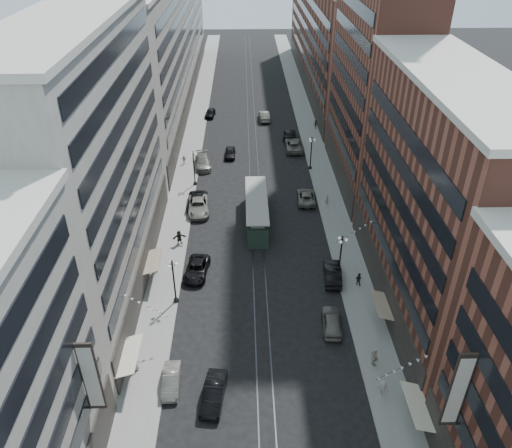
{
  "coord_description": "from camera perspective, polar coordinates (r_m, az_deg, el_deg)",
  "views": [
    {
      "loc": [
        -1.58,
        -13.39,
        36.53
      ],
      "look_at": [
        -0.3,
        35.79,
        5.0
      ],
      "focal_mm": 35.0,
      "sensor_mm": 36.0,
      "label": 1
    }
  ],
  "objects": [
    {
      "name": "car_9",
      "position": [
        104.6,
        -5.27,
        12.52
      ],
      "size": [
        2.31,
        4.65,
        1.52
      ],
      "primitive_type": "imported",
      "rotation": [
        0.0,
        0.0,
        -0.12
      ],
      "color": "black",
      "rests_on": "ground"
    },
    {
      "name": "lamppost_sw_far",
      "position": [
        53.75,
        -9.37,
        -6.33
      ],
      "size": [
        1.03,
        1.14,
        5.52
      ],
      "color": "black",
      "rests_on": "sidewalk_west"
    },
    {
      "name": "car_extra_0",
      "position": [
        89.17,
        4.35,
        9.0
      ],
      "size": [
        3.08,
        6.5,
        1.79
      ],
      "primitive_type": "imported",
      "rotation": [
        0.0,
        0.0,
        3.12
      ],
      "color": "#67645B",
      "rests_on": "ground"
    },
    {
      "name": "building_west_far",
      "position": [
        112.95,
        -9.93,
        20.19
      ],
      "size": [
        8.0,
        90.0,
        26.0
      ],
      "primitive_type": "cube",
      "color": "#A59F92",
      "rests_on": "ground"
    },
    {
      "name": "car_extra_1",
      "position": [
        70.51,
        -6.61,
        2.04
      ],
      "size": [
        3.37,
        6.46,
        1.74
      ],
      "primitive_type": "imported",
      "rotation": [
        0.0,
        0.0,
        0.08
      ],
      "color": "gray",
      "rests_on": "ground"
    },
    {
      "name": "building_east_far",
      "position": [
        122.33,
        7.78,
        20.81
      ],
      "size": [
        8.0,
        72.0,
        24.0
      ],
      "primitive_type": "cube",
      "color": "brown",
      "rests_on": "ground"
    },
    {
      "name": "pedestrian_6",
      "position": [
        84.23,
        -8.21,
        7.29
      ],
      "size": [
        0.96,
        0.62,
        1.52
      ],
      "primitive_type": "imported",
      "rotation": [
        0.0,
        0.0,
        3.41
      ],
      "color": "#A49B88",
      "rests_on": "sidewalk_west"
    },
    {
      "name": "rail_west",
      "position": [
        91.04,
        -0.83,
        9.0
      ],
      "size": [
        0.12,
        180.0,
        0.02
      ],
      "primitive_type": "cube",
      "color": "#2D2D33",
      "rests_on": "ground"
    },
    {
      "name": "building_east_tower",
      "position": [
        73.5,
        14.01,
        19.57
      ],
      "size": [
        8.0,
        26.0,
        42.0
      ],
      "primitive_type": "cube",
      "color": "brown",
      "rests_on": "ground"
    },
    {
      "name": "lamppost_se_mid",
      "position": [
        81.37,
        6.32,
        8.19
      ],
      "size": [
        1.03,
        1.14,
        5.52
      ],
      "color": "black",
      "rests_on": "sidewalk_east"
    },
    {
      "name": "pedestrian_1",
      "position": [
        48.9,
        -13.7,
        -15.07
      ],
      "size": [
        0.92,
        0.52,
        1.84
      ],
      "primitive_type": "imported",
      "rotation": [
        0.0,
        0.0,
        3.11
      ],
      "color": "#AFA091",
      "rests_on": "sidewalk_west"
    },
    {
      "name": "car_10",
      "position": [
        58.24,
        8.73,
        -5.56
      ],
      "size": [
        2.25,
        5.37,
        1.73
      ],
      "primitive_type": "imported",
      "rotation": [
        0.0,
        0.0,
        3.06
      ],
      "color": "black",
      "rests_on": "ground"
    },
    {
      "name": "car_11",
      "position": [
        73.03,
        5.75,
        3.15
      ],
      "size": [
        2.86,
        5.65,
        1.53
      ],
      "primitive_type": "imported",
      "rotation": [
        0.0,
        0.0,
        3.08
      ],
      "color": "slate",
      "rests_on": "ground"
    },
    {
      "name": "streetcar",
      "position": [
        67.26,
        0.07,
        1.44
      ],
      "size": [
        2.9,
        13.09,
        3.62
      ],
      "color": "#253B2E",
      "rests_on": "ground"
    },
    {
      "name": "sidewalk_west",
      "position": [
        91.5,
        -7.37,
        8.9
      ],
      "size": [
        4.0,
        180.0,
        0.15
      ],
      "primitive_type": "cube",
      "color": "gray",
      "rests_on": "ground"
    },
    {
      "name": "lamppost_sw_mid",
      "position": [
        76.51,
        -7.11,
        6.48
      ],
      "size": [
        1.03,
        1.14,
        5.52
      ],
      "color": "black",
      "rests_on": "sidewalk_west"
    },
    {
      "name": "car_1",
      "position": [
        47.31,
        -9.69,
        -17.22
      ],
      "size": [
        1.61,
        4.29,
        1.4
      ],
      "primitive_type": "imported",
      "rotation": [
        0.0,
        0.0,
        0.03
      ],
      "color": "gray",
      "rests_on": "ground"
    },
    {
      "name": "pedestrian_2",
      "position": [
        59.54,
        -11.44,
        -4.83
      ],
      "size": [
        0.81,
        0.52,
        1.57
      ],
      "primitive_type": "imported",
      "rotation": [
        0.0,
        0.0,
        -0.14
      ],
      "color": "black",
      "rests_on": "sidewalk_west"
    },
    {
      "name": "pedestrian_9",
      "position": [
        98.36,
        6.84,
        11.24
      ],
      "size": [
        1.08,
        0.45,
        1.67
      ],
      "primitive_type": "imported",
      "rotation": [
        0.0,
        0.0,
        -0.0
      ],
      "color": "black",
      "rests_on": "sidewalk_east"
    },
    {
      "name": "car_5",
      "position": [
        45.82,
        -4.84,
        -18.71
      ],
      "size": [
        2.34,
        5.15,
        1.64
      ],
      "primitive_type": "imported",
      "rotation": [
        0.0,
        0.0,
        -0.12
      ],
      "color": "black",
      "rests_on": "ground"
    },
    {
      "name": "car_8",
      "position": [
        83.15,
        -6.1,
        7.08
      ],
      "size": [
        3.1,
        6.34,
        1.77
      ],
      "primitive_type": "imported",
      "rotation": [
        0.0,
        0.0,
        0.1
      ],
      "color": "#67665C",
      "rests_on": "ground"
    },
    {
      "name": "sidewalk_east",
      "position": [
        91.88,
        6.58,
        9.06
      ],
      "size": [
        4.0,
        180.0,
        0.15
      ],
      "primitive_type": "cube",
      "color": "gray",
      "rests_on": "ground"
    },
    {
      "name": "car_2",
      "position": [
        58.74,
        -6.8,
        -5.13
      ],
      "size": [
        3.12,
        5.7,
        1.51
      ],
      "primitive_type": "imported",
      "rotation": [
        0.0,
        0.0,
        -0.11
      ],
      "color": "black",
      "rests_on": "ground"
    },
    {
      "name": "rail_east",
      "position": [
        91.07,
        0.06,
        9.01
      ],
      "size": [
        0.12,
        180.0,
        0.02
      ],
      "primitive_type": "cube",
      "color": "#2D2D33",
      "rests_on": "ground"
    },
    {
      "name": "car_7",
      "position": [
        71.65,
        -6.76,
        2.51
      ],
      "size": [
        2.78,
        5.94,
        1.64
      ],
      "primitive_type": "imported",
      "rotation": [
        0.0,
        0.0,
        -0.01
      ],
      "color": "black",
      "rests_on": "ground"
    },
    {
      "name": "ground",
      "position": [
        82.0,
        -0.24,
        6.2
      ],
      "size": [
        220.0,
        220.0,
        0.0
      ],
      "primitive_type": "plane",
      "color": "black",
      "rests_on": "ground"
    },
    {
      "name": "pedestrian_4",
      "position": [
        49.15,
        13.39,
        -14.62
      ],
      "size": [
        0.82,
        1.24,
        1.94
      ],
      "primitive_type": "imported",
      "rotation": [
        0.0,
        0.0,
        1.86
      ],
      "color": "#BEB39D",
      "rests_on": "sidewalk_east"
    },
    {
      "name": "car_13",
      "position": [
        86.4,
        -2.99,
        8.14
      ],
      "size": [
        1.9,
        4.45,
        1.5
      ],
      "primitive_type": "imported",
      "rotation": [
        0.0,
        0.0,
        -0.03
      ],
      "color": "black",
      "rests_on": "ground"
    },
    {
      "name": "car_14",
      "position": [
        102.25,
        0.95,
        12.24
      ],
      "size": [
        2.2,
        5.44,
        1.76
      ],
      "primitive_type": "imported",
      "rotation": [
        0.0,
        0.0,
        3.21
      ],
      "color": "#65645A",
      "rests_on": "ground"
    },
    {
      "name": "pedestrian_8",
      "position": [
        72.31,
        8.11,
        2.8
      ],
      "size": [
        0.67,
        0.58,
        1.55
      ],
      "primitive_type": "imported",
      "rotation": [
        0.0,
        0.0,
        3.6
      ],
      "color": "#9F9B84",
      "rests_on": "sidewalk_east"
    },
    {
      "name": "building_west_mid",
      "position": [
        53.83,
        -18.1,
        6.23
      ],
      "size": [
        8.0,
        36.0,
        28.0
      ],
      "primitive_type": "cube",
      "color": "#A59F92",
      "rests_on": "ground"
    },
    {
      "name": "pedestrian_5",
      "position": [
        63.76,
        -8.76,
        -1.52
      ],
      "size": [
        1.85,
        1.06,
        1.92
      ],
      "primitive_type": "imported",
      "rotation": [
        0.0,
        0.0,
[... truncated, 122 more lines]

